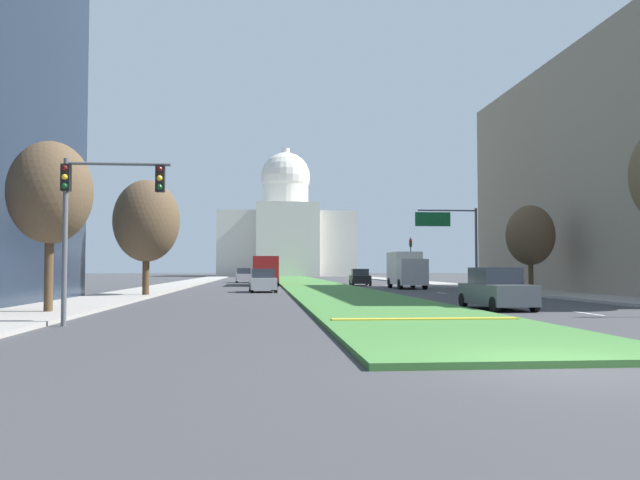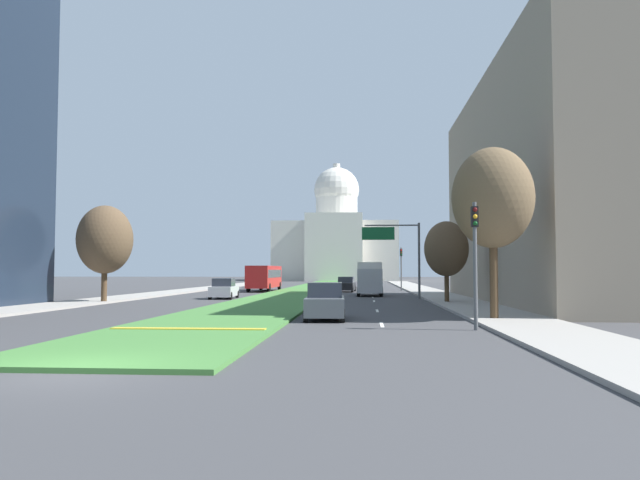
% 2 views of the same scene
% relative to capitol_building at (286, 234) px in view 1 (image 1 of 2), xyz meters
% --- Properties ---
extents(ground_plane, '(297.12, 297.12, 0.00)m').
position_rel_capitol_building_xyz_m(ground_plane, '(0.00, -66.66, -9.42)').
color(ground_plane, '#3D3D3F').
extents(grass_median, '(6.72, 121.55, 0.14)m').
position_rel_capitol_building_xyz_m(grass_median, '(0.00, -73.41, -9.35)').
color(grass_median, '#427A38').
rests_on(grass_median, ground_plane).
extents(median_curb_nose, '(6.05, 0.50, 0.04)m').
position_rel_capitol_building_xyz_m(median_curb_nose, '(0.00, -124.96, -9.26)').
color(median_curb_nose, gold).
rests_on(median_curb_nose, grass_median).
extents(lane_dashes_right, '(0.16, 65.11, 0.01)m').
position_rel_capitol_building_xyz_m(lane_dashes_right, '(7.58, -92.54, -9.41)').
color(lane_dashes_right, silver).
rests_on(lane_dashes_right, ground_plane).
extents(sidewalk_left, '(4.00, 121.55, 0.15)m').
position_rel_capitol_building_xyz_m(sidewalk_left, '(-13.81, -80.16, -9.34)').
color(sidewalk_left, '#9E9991').
rests_on(sidewalk_left, ground_plane).
extents(sidewalk_right, '(4.00, 121.55, 0.15)m').
position_rel_capitol_building_xyz_m(sidewalk_right, '(13.81, -80.16, -9.34)').
color(sidewalk_right, '#9E9991').
rests_on(sidewalk_right, ground_plane).
extents(capitol_building, '(29.58, 27.43, 29.20)m').
position_rel_capitol_building_xyz_m(capitol_building, '(0.00, 0.00, 0.00)').
color(capitol_building, silver).
rests_on(capitol_building, ground_plane).
extents(traffic_light_near_left, '(3.34, 0.35, 5.20)m').
position_rel_capitol_building_xyz_m(traffic_light_near_left, '(-10.46, -124.81, -5.62)').
color(traffic_light_near_left, '#515456').
rests_on(traffic_light_near_left, ground_plane).
extents(traffic_light_far_right, '(0.28, 0.35, 5.20)m').
position_rel_capitol_building_xyz_m(traffic_light_far_right, '(11.31, -74.87, -6.10)').
color(traffic_light_far_right, '#515456').
rests_on(traffic_light_far_right, ground_plane).
extents(overhead_guide_sign, '(4.98, 0.20, 6.50)m').
position_rel_capitol_building_xyz_m(overhead_guide_sign, '(9.74, -96.32, -4.80)').
color(overhead_guide_sign, '#515456').
rests_on(overhead_guide_sign, ground_plane).
extents(street_tree_left_near, '(3.14, 3.14, 6.64)m').
position_rel_capitol_building_xyz_m(street_tree_left_near, '(-13.30, -120.04, -4.77)').
color(street_tree_left_near, '#4C3823').
rests_on(street_tree_left_near, ground_plane).
extents(street_tree_left_mid, '(4.06, 4.06, 7.25)m').
position_rel_capitol_building_xyz_m(street_tree_left_mid, '(-12.37, -104.88, -4.73)').
color(street_tree_left_mid, '#4C3823').
rests_on(street_tree_left_mid, ground_plane).
extents(street_tree_right_mid, '(3.24, 3.24, 6.04)m').
position_rel_capitol_building_xyz_m(street_tree_right_mid, '(12.85, -103.39, -5.42)').
color(street_tree_right_mid, '#4C3823').
rests_on(street_tree_right_mid, ground_plane).
extents(sedan_lead_stopped, '(2.10, 4.54, 1.81)m').
position_rel_capitol_building_xyz_m(sedan_lead_stopped, '(4.88, -118.24, -8.57)').
color(sedan_lead_stopped, '#4C5156').
rests_on(sedan_lead_stopped, ground_plane).
extents(sedan_midblock, '(2.11, 4.36, 1.75)m').
position_rel_capitol_building_xyz_m(sedan_midblock, '(-5.18, -97.26, -8.60)').
color(sedan_midblock, '#BCBCC1').
rests_on(sedan_midblock, ground_plane).
extents(sedan_distant, '(2.22, 4.75, 1.71)m').
position_rel_capitol_building_xyz_m(sedan_distant, '(4.77, -80.06, -8.61)').
color(sedan_distant, black).
rests_on(sedan_distant, ground_plane).
extents(sedan_far_horizon, '(2.10, 4.64, 1.78)m').
position_rel_capitol_building_xyz_m(sedan_far_horizon, '(-7.49, -65.95, -8.59)').
color(sedan_far_horizon, '#BCBCC1').
rests_on(sedan_far_horizon, ground_plane).
extents(box_truck_delivery, '(2.40, 6.40, 3.20)m').
position_rel_capitol_building_xyz_m(box_truck_delivery, '(7.34, -90.02, -7.74)').
color(box_truck_delivery, '#BCBCC1').
rests_on(box_truck_delivery, ground_plane).
extents(city_bus, '(2.62, 11.00, 2.95)m').
position_rel_capitol_building_xyz_m(city_bus, '(-4.88, -78.19, -7.65)').
color(city_bus, '#B21E1E').
rests_on(city_bus, ground_plane).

